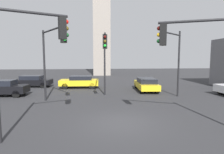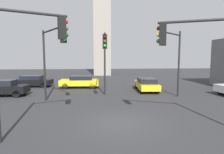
{
  "view_description": "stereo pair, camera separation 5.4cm",
  "coord_description": "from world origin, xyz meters",
  "px_view_note": "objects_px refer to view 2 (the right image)",
  "views": [
    {
      "loc": [
        -1.43,
        -9.59,
        3.51
      ],
      "look_at": [
        0.04,
        5.09,
        1.97
      ],
      "focal_mm": 29.55,
      "sensor_mm": 36.0,
      "label": 1
    },
    {
      "loc": [
        -1.37,
        -9.59,
        3.51
      ],
      "look_at": [
        0.04,
        5.09,
        1.97
      ],
      "focal_mm": 29.55,
      "sensor_mm": 36.0,
      "label": 2
    }
  ],
  "objects_px": {
    "traffic_light_0": "(29,46)",
    "traffic_light_2": "(52,49)",
    "traffic_light_1": "(210,49)",
    "traffic_light_4": "(172,51)",
    "car_2": "(80,81)",
    "traffic_light_3": "(105,53)",
    "car_5": "(146,84)",
    "car_1": "(4,88)",
    "car_3": "(33,81)"
  },
  "relations": [
    {
      "from": "car_3",
      "to": "traffic_light_1",
      "type": "bearing_deg",
      "value": -44.65
    },
    {
      "from": "traffic_light_0",
      "to": "traffic_light_1",
      "type": "height_order",
      "value": "traffic_light_0"
    },
    {
      "from": "traffic_light_0",
      "to": "car_5",
      "type": "xyz_separation_m",
      "value": [
        8.3,
        10.82,
        -3.28
      ]
    },
    {
      "from": "traffic_light_3",
      "to": "car_3",
      "type": "distance_m",
      "value": 11.73
    },
    {
      "from": "traffic_light_0",
      "to": "traffic_light_3",
      "type": "relative_size",
      "value": 1.04
    },
    {
      "from": "traffic_light_0",
      "to": "car_5",
      "type": "height_order",
      "value": "traffic_light_0"
    },
    {
      "from": "traffic_light_4",
      "to": "car_1",
      "type": "height_order",
      "value": "traffic_light_4"
    },
    {
      "from": "traffic_light_0",
      "to": "car_1",
      "type": "relative_size",
      "value": 1.37
    },
    {
      "from": "traffic_light_1",
      "to": "traffic_light_2",
      "type": "relative_size",
      "value": 0.95
    },
    {
      "from": "traffic_light_4",
      "to": "car_2",
      "type": "bearing_deg",
      "value": -80.54
    },
    {
      "from": "traffic_light_4",
      "to": "car_3",
      "type": "xyz_separation_m",
      "value": [
        -13.89,
        7.86,
        -3.37
      ]
    },
    {
      "from": "traffic_light_1",
      "to": "traffic_light_4",
      "type": "distance_m",
      "value": 7.39
    },
    {
      "from": "traffic_light_3",
      "to": "traffic_light_0",
      "type": "bearing_deg",
      "value": -24.54
    },
    {
      "from": "car_3",
      "to": "traffic_light_0",
      "type": "bearing_deg",
      "value": -66.8
    },
    {
      "from": "traffic_light_2",
      "to": "traffic_light_4",
      "type": "bearing_deg",
      "value": 65.87
    },
    {
      "from": "traffic_light_2",
      "to": "traffic_light_4",
      "type": "relative_size",
      "value": 0.97
    },
    {
      "from": "traffic_light_4",
      "to": "car_1",
      "type": "bearing_deg",
      "value": -51.51
    },
    {
      "from": "traffic_light_4",
      "to": "car_2",
      "type": "distance_m",
      "value": 11.06
    },
    {
      "from": "traffic_light_0",
      "to": "traffic_light_4",
      "type": "relative_size",
      "value": 0.97
    },
    {
      "from": "traffic_light_2",
      "to": "traffic_light_4",
      "type": "xyz_separation_m",
      "value": [
        9.55,
        1.28,
        -0.03
      ]
    },
    {
      "from": "traffic_light_0",
      "to": "traffic_light_2",
      "type": "relative_size",
      "value": 1.0
    },
    {
      "from": "car_1",
      "to": "car_5",
      "type": "distance_m",
      "value": 13.94
    },
    {
      "from": "traffic_light_0",
      "to": "traffic_light_2",
      "type": "xyz_separation_m",
      "value": [
        -0.25,
        5.5,
        0.12
      ]
    },
    {
      "from": "traffic_light_4",
      "to": "car_1",
      "type": "relative_size",
      "value": 1.42
    },
    {
      "from": "traffic_light_3",
      "to": "car_2",
      "type": "distance_m",
      "value": 7.63
    },
    {
      "from": "traffic_light_1",
      "to": "traffic_light_3",
      "type": "xyz_separation_m",
      "value": [
        -4.27,
        7.4,
        0.04
      ]
    },
    {
      "from": "traffic_light_0",
      "to": "car_2",
      "type": "relative_size",
      "value": 1.26
    },
    {
      "from": "traffic_light_1",
      "to": "traffic_light_3",
      "type": "relative_size",
      "value": 0.99
    },
    {
      "from": "traffic_light_4",
      "to": "car_5",
      "type": "xyz_separation_m",
      "value": [
        -1.0,
        4.04,
        -3.37
      ]
    },
    {
      "from": "traffic_light_0",
      "to": "car_2",
      "type": "bearing_deg",
      "value": 62.17
    },
    {
      "from": "traffic_light_2",
      "to": "car_1",
      "type": "xyz_separation_m",
      "value": [
        -5.31,
        3.82,
        -3.35
      ]
    },
    {
      "from": "car_3",
      "to": "car_2",
      "type": "bearing_deg",
      "value": -6.85
    },
    {
      "from": "traffic_light_2",
      "to": "car_1",
      "type": "distance_m",
      "value": 7.35
    },
    {
      "from": "car_2",
      "to": "car_3",
      "type": "height_order",
      "value": "car_2"
    },
    {
      "from": "traffic_light_1",
      "to": "traffic_light_2",
      "type": "xyz_separation_m",
      "value": [
        -8.15,
        5.97,
        0.22
      ]
    },
    {
      "from": "traffic_light_0",
      "to": "traffic_light_3",
      "type": "xyz_separation_m",
      "value": [
        3.63,
        6.93,
        -0.06
      ]
    },
    {
      "from": "car_2",
      "to": "car_5",
      "type": "bearing_deg",
      "value": 162.94
    },
    {
      "from": "traffic_light_3",
      "to": "car_2",
      "type": "bearing_deg",
      "value": -155.3
    },
    {
      "from": "traffic_light_1",
      "to": "car_3",
      "type": "bearing_deg",
      "value": -27.21
    },
    {
      "from": "traffic_light_2",
      "to": "car_3",
      "type": "relative_size",
      "value": 1.3
    },
    {
      "from": "traffic_light_3",
      "to": "car_3",
      "type": "relative_size",
      "value": 1.25
    },
    {
      "from": "traffic_light_4",
      "to": "car_2",
      "type": "height_order",
      "value": "traffic_light_4"
    },
    {
      "from": "traffic_light_0",
      "to": "car_2",
      "type": "distance_m",
      "value": 13.81
    },
    {
      "from": "traffic_light_3",
      "to": "car_5",
      "type": "xyz_separation_m",
      "value": [
        4.67,
        3.89,
        -3.22
      ]
    },
    {
      "from": "car_5",
      "to": "traffic_light_0",
      "type": "bearing_deg",
      "value": 146.55
    },
    {
      "from": "traffic_light_1",
      "to": "car_2",
      "type": "distance_m",
      "value": 15.75
    },
    {
      "from": "traffic_light_3",
      "to": "traffic_light_1",
      "type": "bearing_deg",
      "value": 33.09
    },
    {
      "from": "car_2",
      "to": "car_1",
      "type": "bearing_deg",
      "value": 33.89
    },
    {
      "from": "traffic_light_3",
      "to": "car_1",
      "type": "height_order",
      "value": "traffic_light_3"
    },
    {
      "from": "traffic_light_1",
      "to": "car_2",
      "type": "xyz_separation_m",
      "value": [
        -6.82,
        13.84,
        -3.15
      ]
    }
  ]
}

